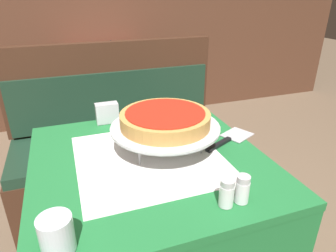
# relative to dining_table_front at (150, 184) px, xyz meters

# --- Properties ---
(dining_table_front) EXTENTS (0.82, 0.82, 0.75)m
(dining_table_front) POSITION_rel_dining_table_front_xyz_m (0.00, 0.00, 0.00)
(dining_table_front) COLOR #1E6B33
(dining_table_front) RESTS_ON ground_plane
(dining_table_rear) EXTENTS (0.71, 0.71, 0.75)m
(dining_table_rear) POSITION_rel_dining_table_front_xyz_m (0.13, 1.76, -0.00)
(dining_table_rear) COLOR red
(dining_table_rear) RESTS_ON ground_plane
(booth_bench) EXTENTS (1.34, 0.53, 1.01)m
(booth_bench) POSITION_rel_dining_table_front_xyz_m (0.04, 0.80, -0.34)
(booth_bench) COLOR #3D2316
(booth_bench) RESTS_ON ground_plane
(back_wall_panel) EXTENTS (6.00, 0.04, 2.40)m
(back_wall_panel) POSITION_rel_dining_table_front_xyz_m (0.00, 2.20, 0.56)
(back_wall_panel) COLOR #4C2D1E
(back_wall_panel) RESTS_ON ground_plane
(pizza_pan_stand) EXTENTS (0.40, 0.40, 0.10)m
(pizza_pan_stand) POSITION_rel_dining_table_front_xyz_m (0.07, 0.03, 0.20)
(pizza_pan_stand) COLOR #ADADB2
(pizza_pan_stand) RESTS_ON dining_table_front
(deep_dish_pizza) EXTENTS (0.33, 0.33, 0.05)m
(deep_dish_pizza) POSITION_rel_dining_table_front_xyz_m (0.07, 0.03, 0.24)
(deep_dish_pizza) COLOR #C68E47
(deep_dish_pizza) RESTS_ON pizza_pan_stand
(pizza_server) EXTENTS (0.26, 0.16, 0.01)m
(pizza_server) POSITION_rel_dining_table_front_xyz_m (0.34, 0.03, 0.12)
(pizza_server) COLOR #BCBCC1
(pizza_server) RESTS_ON dining_table_front
(water_glass_near) EXTENTS (0.08, 0.08, 0.09)m
(water_glass_near) POSITION_rel_dining_table_front_xyz_m (-0.32, -0.33, 0.16)
(water_glass_near) COLOR silver
(water_glass_near) RESTS_ON dining_table_front
(salt_shaker) EXTENTS (0.04, 0.04, 0.08)m
(salt_shaker) POSITION_rel_dining_table_front_xyz_m (0.13, -0.32, 0.16)
(salt_shaker) COLOR silver
(salt_shaker) RESTS_ON dining_table_front
(pepper_shaker) EXTENTS (0.04, 0.04, 0.09)m
(pepper_shaker) POSITION_rel_dining_table_front_xyz_m (0.18, -0.32, 0.16)
(pepper_shaker) COLOR silver
(pepper_shaker) RESTS_ON dining_table_front
(napkin_holder) EXTENTS (0.10, 0.05, 0.09)m
(napkin_holder) POSITION_rel_dining_table_front_xyz_m (-0.09, 0.37, 0.16)
(napkin_holder) COLOR #B2B2B7
(napkin_holder) RESTS_ON dining_table_front
(condiment_caddy) EXTENTS (0.12, 0.12, 0.15)m
(condiment_caddy) POSITION_rel_dining_table_front_xyz_m (0.17, 1.76, 0.15)
(condiment_caddy) COLOR black
(condiment_caddy) RESTS_ON dining_table_rear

